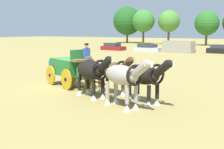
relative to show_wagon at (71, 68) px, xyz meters
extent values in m
plane|color=#9E8C4C|center=(-0.15, 0.05, -1.14)|extent=(220.00, 220.00, 0.00)
cube|color=#236B2D|center=(-0.15, 0.05, 0.05)|extent=(3.02, 2.30, 0.96)
cube|color=brown|center=(1.33, -0.56, 0.57)|extent=(0.99, 1.35, 0.12)
cube|color=#236B2D|center=(1.70, -0.71, -0.08)|extent=(0.64, 1.10, 0.60)
cube|color=#236B2D|center=(1.06, -0.44, 0.90)|extent=(0.53, 1.16, 0.55)
cube|color=gold|center=(-0.15, 0.05, -0.53)|extent=(2.81, 1.29, 0.16)
cylinder|color=gold|center=(1.15, 0.36, -0.53)|extent=(1.15, 0.54, 1.21)
cylinder|color=black|center=(1.15, 0.36, -0.53)|extent=(0.25, 0.24, 0.20)
cylinder|color=gold|center=(0.55, -1.08, -0.53)|extent=(1.15, 0.54, 1.21)
cylinder|color=black|center=(0.55, -1.08, -0.53)|extent=(0.25, 0.24, 0.20)
cylinder|color=gold|center=(-0.85, 1.19, -0.53)|extent=(1.15, 0.54, 1.21)
cylinder|color=black|center=(-0.85, 1.19, -0.53)|extent=(0.25, 0.24, 0.20)
cylinder|color=gold|center=(-1.45, -0.25, -0.53)|extent=(1.15, 0.54, 1.21)
cylinder|color=black|center=(-1.45, -0.25, -0.53)|extent=(0.25, 0.24, 0.20)
cylinder|color=brown|center=(2.30, -0.96, -0.48)|extent=(2.44, 1.09, 0.10)
cube|color=slate|center=(1.56, -0.33, 0.71)|extent=(0.49, 0.45, 0.16)
cube|color=#334C99|center=(1.45, -0.28, 0.98)|extent=(0.36, 0.42, 0.55)
sphere|color=tan|center=(1.45, -0.28, 1.37)|extent=(0.22, 0.22, 0.22)
cylinder|color=black|center=(1.45, -0.28, 1.50)|extent=(0.24, 0.24, 0.08)
ellipsoid|color=brown|center=(3.38, -0.71, 0.19)|extent=(2.27, 1.63, 0.90)
cylinder|color=brown|center=(4.15, -0.76, -0.52)|extent=(0.18, 0.18, 0.67)
cone|color=silver|center=(4.15, -0.76, -1.00)|extent=(0.30, 0.30, 0.29)
cylinder|color=brown|center=(3.96, -1.21, -0.52)|extent=(0.18, 0.18, 0.67)
cone|color=silver|center=(3.96, -1.21, -1.00)|extent=(0.30, 0.30, 0.29)
cylinder|color=brown|center=(2.81, -0.20, -0.52)|extent=(0.18, 0.18, 0.67)
cone|color=silver|center=(2.81, -0.20, -1.00)|extent=(0.30, 0.30, 0.29)
cylinder|color=brown|center=(2.62, -0.65, -0.52)|extent=(0.18, 0.18, 0.67)
cone|color=silver|center=(2.62, -0.65, -1.00)|extent=(0.30, 0.30, 0.29)
cylinder|color=brown|center=(4.59, -1.21, 0.58)|extent=(1.01, 0.69, 0.81)
ellipsoid|color=brown|center=(4.93, -1.35, 0.84)|extent=(0.65, 0.47, 0.32)
cube|color=silver|center=(5.19, -1.46, 0.84)|extent=(0.09, 0.12, 0.24)
torus|color=black|center=(4.25, -1.07, 0.29)|extent=(0.47, 0.90, 0.93)
cylinder|color=black|center=(2.38, -0.29, -0.11)|extent=(0.14, 0.14, 0.80)
ellipsoid|color=black|center=(2.89, -1.91, 0.27)|extent=(2.28, 1.71, 1.00)
cylinder|color=black|center=(3.66, -1.93, -0.50)|extent=(0.18, 0.18, 0.69)
cone|color=silver|center=(3.66, -1.93, -0.99)|extent=(0.30, 0.30, 0.30)
cylinder|color=black|center=(3.45, -2.44, -0.50)|extent=(0.18, 0.18, 0.69)
cone|color=silver|center=(3.45, -2.44, -0.99)|extent=(0.30, 0.30, 0.30)
cylinder|color=black|center=(2.33, -1.38, -0.50)|extent=(0.18, 0.18, 0.69)
cone|color=silver|center=(2.33, -1.38, -0.99)|extent=(0.30, 0.30, 0.30)
cylinder|color=black|center=(2.12, -1.88, -0.50)|extent=(0.18, 0.18, 0.69)
cone|color=silver|center=(2.12, -1.88, -0.99)|extent=(0.30, 0.30, 0.30)
cylinder|color=black|center=(4.08, -2.40, 0.68)|extent=(1.01, 0.69, 0.81)
ellipsoid|color=black|center=(4.42, -2.54, 0.94)|extent=(0.65, 0.47, 0.32)
cube|color=silver|center=(4.68, -2.65, 0.94)|extent=(0.09, 0.12, 0.24)
torus|color=black|center=(3.74, -2.26, 0.37)|extent=(0.50, 0.99, 1.02)
cylinder|color=black|center=(1.89, -1.49, -0.03)|extent=(0.14, 0.14, 0.80)
ellipsoid|color=black|center=(5.79, -1.70, 0.24)|extent=(2.17, 1.62, 0.94)
cylinder|color=black|center=(6.52, -1.73, -0.51)|extent=(0.18, 0.18, 0.68)
cone|color=silver|center=(6.52, -1.73, -1.00)|extent=(0.30, 0.30, 0.29)
cylinder|color=black|center=(6.32, -2.20, -0.51)|extent=(0.18, 0.18, 0.68)
cone|color=silver|center=(6.32, -2.20, -1.00)|extent=(0.30, 0.30, 0.29)
cylinder|color=black|center=(5.25, -1.20, -0.51)|extent=(0.18, 0.18, 0.68)
cone|color=silver|center=(5.25, -1.20, -1.00)|extent=(0.30, 0.30, 0.29)
cylinder|color=black|center=(5.05, -1.68, -0.51)|extent=(0.18, 0.18, 0.68)
cone|color=silver|center=(5.05, -1.68, -1.00)|extent=(0.30, 0.30, 0.29)
cylinder|color=black|center=(6.94, -2.18, 0.64)|extent=(1.01, 0.69, 0.81)
ellipsoid|color=black|center=(7.28, -2.32, 0.89)|extent=(0.65, 0.47, 0.32)
cube|color=silver|center=(7.54, -2.43, 0.89)|extent=(0.09, 0.12, 0.24)
torus|color=black|center=(6.60, -2.04, 0.34)|extent=(0.48, 0.94, 0.97)
cylinder|color=black|center=(4.83, -1.31, -0.06)|extent=(0.14, 0.14, 0.80)
ellipsoid|color=#9E998E|center=(5.29, -2.90, 0.32)|extent=(2.28, 1.62, 0.89)
cylinder|color=#9E998E|center=(6.06, -2.96, -0.44)|extent=(0.18, 0.18, 0.76)
cone|color=silver|center=(6.06, -2.96, -0.98)|extent=(0.30, 0.30, 0.33)
cylinder|color=#9E998E|center=(5.87, -3.41, -0.44)|extent=(0.18, 0.18, 0.76)
cone|color=silver|center=(5.87, -3.41, -0.98)|extent=(0.30, 0.30, 0.33)
cylinder|color=#9E998E|center=(4.70, -2.40, -0.44)|extent=(0.18, 0.18, 0.76)
cone|color=silver|center=(4.70, -2.40, -0.98)|extent=(0.30, 0.30, 0.33)
cylinder|color=#9E998E|center=(4.52, -2.85, -0.44)|extent=(0.18, 0.18, 0.76)
cone|color=silver|center=(4.52, -2.85, -0.98)|extent=(0.30, 0.30, 0.33)
cylinder|color=#9E998E|center=(6.50, -3.41, 0.71)|extent=(1.01, 0.69, 0.81)
ellipsoid|color=#9E998E|center=(6.84, -3.55, 0.97)|extent=(0.65, 0.47, 0.32)
cube|color=silver|center=(7.10, -3.65, 0.97)|extent=(0.09, 0.12, 0.24)
torus|color=black|center=(6.16, -3.26, 0.42)|extent=(0.46, 0.90, 0.92)
cylinder|color=black|center=(4.27, -2.48, 0.02)|extent=(0.14, 0.14, 0.80)
cube|color=maroon|center=(-15.59, 30.40, -0.80)|extent=(4.42, 2.23, 0.68)
cube|color=#2D333D|center=(-15.80, 30.42, -0.18)|extent=(2.71, 1.91, 0.56)
cube|color=silver|center=(-9.24, 31.09, -0.83)|extent=(4.78, 2.47, 0.62)
cube|color=#2D333D|center=(-9.47, 31.11, -0.23)|extent=(2.93, 2.12, 0.58)
cube|color=gray|center=(-3.90, 30.32, -0.80)|extent=(4.99, 2.42, 0.68)
cube|color=gray|center=(-3.90, 30.32, 0.11)|extent=(4.78, 2.25, 1.15)
cube|color=black|center=(1.89, 32.54, -0.77)|extent=(4.13, 2.11, 0.75)
cube|color=#2D333D|center=(1.69, 32.57, -0.12)|extent=(2.54, 1.81, 0.54)
cylinder|color=brown|center=(-28.26, 58.24, 0.46)|extent=(0.50, 0.50, 3.21)
sphere|color=#1E561E|center=(-28.26, 58.24, 4.70)|extent=(7.51, 7.51, 7.51)
cylinder|color=brown|center=(-22.36, 56.01, 0.72)|extent=(0.50, 0.50, 3.72)
sphere|color=#387A2D|center=(-22.36, 56.01, 4.55)|extent=(5.64, 5.64, 5.64)
cylinder|color=brown|center=(-16.22, 57.58, 0.71)|extent=(0.50, 0.50, 3.70)
sphere|color=#478433|center=(-16.22, 57.58, 4.44)|extent=(5.38, 5.38, 5.38)
cylinder|color=brown|center=(-6.30, 54.98, 0.39)|extent=(0.50, 0.50, 3.06)
sphere|color=#286623|center=(-6.30, 54.98, 3.80)|extent=(5.38, 5.38, 5.38)
cube|color=#1959B2|center=(-3.25, 2.89, -0.59)|extent=(3.15, 0.68, 1.10)
camera|label=1|loc=(12.03, -14.56, 2.30)|focal=49.12mm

